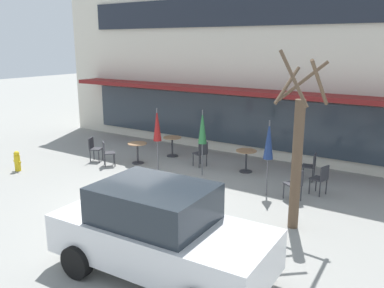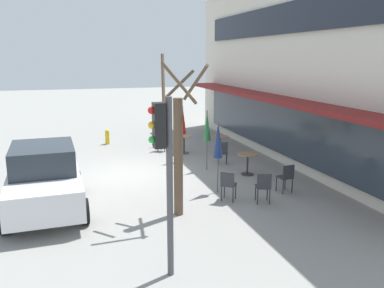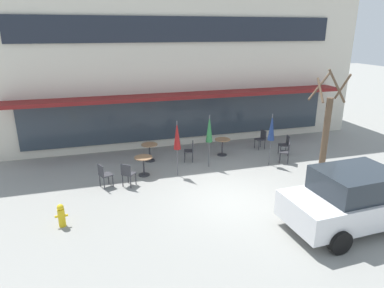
{
  "view_description": "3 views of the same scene",
  "coord_description": "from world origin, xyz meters",
  "views": [
    {
      "loc": [
        7.05,
        -8.01,
        4.28
      ],
      "look_at": [
        0.16,
        2.36,
        1.18
      ],
      "focal_mm": 38.0,
      "sensor_mm": 36.0,
      "label": 1
    },
    {
      "loc": [
        13.87,
        -1.77,
        4.08
      ],
      "look_at": [
        0.11,
        2.36,
        0.98
      ],
      "focal_mm": 38.0,
      "sensor_mm": 36.0,
      "label": 2
    },
    {
      "loc": [
        -4.2,
        -9.57,
        5.41
      ],
      "look_at": [
        -0.71,
        2.26,
        1.29
      ],
      "focal_mm": 32.0,
      "sensor_mm": 36.0,
      "label": 3
    }
  ],
  "objects": [
    {
      "name": "cafe_chair_0",
      "position": [
        4.0,
        3.29,
        0.53
      ],
      "size": [
        0.49,
        0.49,
        0.89
      ],
      "color": "#333338",
      "rests_on": "ground"
    },
    {
      "name": "parked_sedan",
      "position": [
        2.7,
        -2.57,
        0.88
      ],
      "size": [
        4.28,
        2.16,
        1.76
      ],
      "color": "silver",
      "rests_on": "ground"
    },
    {
      "name": "building_facade",
      "position": [
        0.0,
        9.97,
        3.78
      ],
      "size": [
        18.5,
        9.1,
        7.55
      ],
      "color": "beige",
      "rests_on": "ground"
    },
    {
      "name": "patio_umbrella_cream_folded",
      "position": [
        0.21,
        2.9,
        1.63
      ],
      "size": [
        0.28,
        0.28,
        2.2
      ],
      "color": "#4C4C51",
      "rests_on": "ground"
    },
    {
      "name": "cafe_table_by_tree",
      "position": [
        1.25,
        4.05,
        0.52
      ],
      "size": [
        0.7,
        0.7,
        0.76
      ],
      "color": "#333338",
      "rests_on": "ground"
    },
    {
      "name": "cafe_table_streetside",
      "position": [
        -2.03,
        4.27,
        0.52
      ],
      "size": [
        0.7,
        0.7,
        0.76
      ],
      "color": "#333338",
      "rests_on": "ground"
    },
    {
      "name": "cafe_chair_5",
      "position": [
        3.36,
        4.37,
        0.53
      ],
      "size": [
        0.46,
        0.46,
        0.89
      ],
      "color": "#333338",
      "rests_on": "ground"
    },
    {
      "name": "cafe_table_near_wall",
      "position": [
        -2.51,
        2.79,
        0.52
      ],
      "size": [
        0.7,
        0.7,
        0.76
      ],
      "color": "#333338",
      "rests_on": "ground"
    },
    {
      "name": "street_tree",
      "position": [
        4.09,
        0.8,
        1.84
      ],
      "size": [
        1.21,
        1.21,
        4.15
      ],
      "color": "brown",
      "rests_on": "ground"
    },
    {
      "name": "cafe_chair_2",
      "position": [
        3.53,
        2.42,
        0.53
      ],
      "size": [
        0.56,
        0.56,
        0.89
      ],
      "color": "#333338",
      "rests_on": "ground"
    },
    {
      "name": "cafe_chair_4",
      "position": [
        -4.05,
        2.11,
        0.53
      ],
      "size": [
        0.53,
        0.53,
        0.89
      ],
      "color": "#333338",
      "rests_on": "ground"
    },
    {
      "name": "patio_umbrella_corner_open",
      "position": [
        2.72,
        2.39,
        1.63
      ],
      "size": [
        0.28,
        0.28,
        2.2
      ],
      "color": "#4C4C51",
      "rests_on": "ground"
    },
    {
      "name": "patio_umbrella_green_folded",
      "position": [
        -1.26,
        2.39,
        1.63
      ],
      "size": [
        0.28,
        0.28,
        2.2
      ],
      "color": "#4C4C51",
      "rests_on": "ground"
    },
    {
      "name": "fire_hydrant",
      "position": [
        -5.35,
        -0.19,
        0.35
      ],
      "size": [
        0.36,
        0.2,
        0.71
      ],
      "color": "gold",
      "rests_on": "ground"
    },
    {
      "name": "ground_plane",
      "position": [
        0.0,
        0.0,
        0.0
      ],
      "size": [
        80.0,
        80.0,
        0.0
      ],
      "primitive_type": "plane",
      "color": "gray"
    },
    {
      "name": "cafe_chair_3",
      "position": [
        -3.22,
        1.95,
        0.53
      ],
      "size": [
        0.56,
        0.56,
        0.89
      ],
      "color": "#333338",
      "rests_on": "ground"
    },
    {
      "name": "cafe_chair_1",
      "position": [
        -0.35,
        3.72,
        0.53
      ],
      "size": [
        0.5,
        0.5,
        0.89
      ],
      "color": "#333338",
      "rests_on": "ground"
    }
  ]
}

